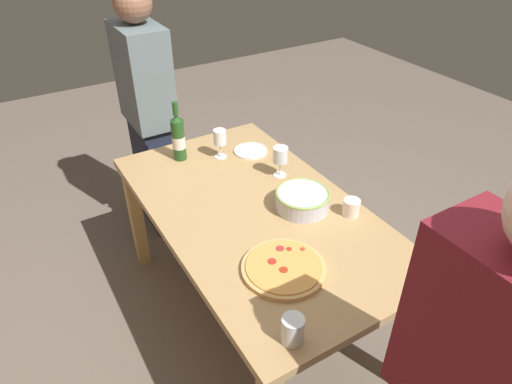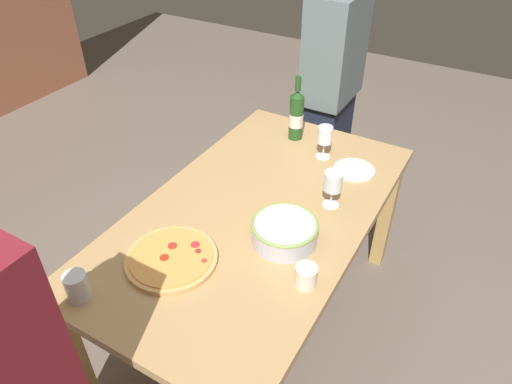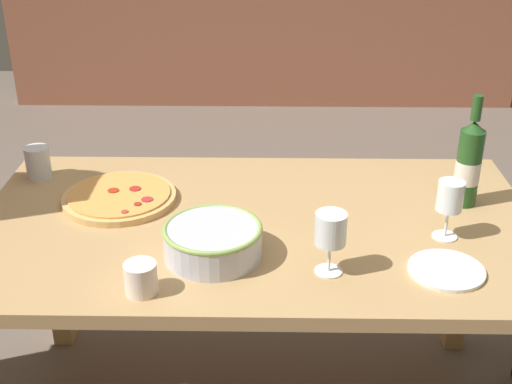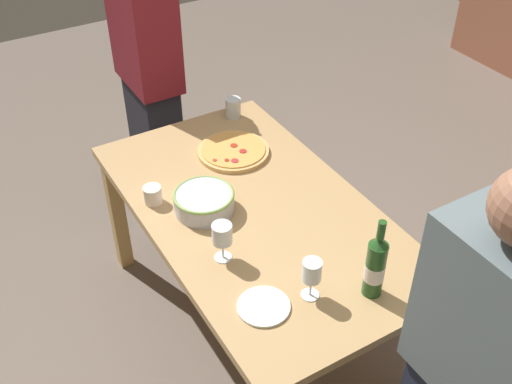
{
  "view_description": "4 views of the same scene",
  "coord_description": "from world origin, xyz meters",
  "px_view_note": "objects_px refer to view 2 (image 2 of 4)",
  "views": [
    {
      "loc": [
        -1.48,
        0.89,
        2.04
      ],
      "look_at": [
        0.0,
        0.0,
        0.84
      ],
      "focal_mm": 31.77,
      "sensor_mm": 36.0,
      "label": 1
    },
    {
      "loc": [
        -1.31,
        -0.76,
        1.98
      ],
      "look_at": [
        0.0,
        0.0,
        0.84
      ],
      "focal_mm": 32.55,
      "sensor_mm": 36.0,
      "label": 2
    },
    {
      "loc": [
        0.03,
        -1.7,
        1.69
      ],
      "look_at": [
        0.0,
        0.0,
        0.84
      ],
      "focal_mm": 47.76,
      "sensor_mm": 36.0,
      "label": 3
    },
    {
      "loc": [
        1.74,
        -1.03,
        2.44
      ],
      "look_at": [
        0.0,
        0.0,
        0.84
      ],
      "focal_mm": 43.59,
      "sensor_mm": 36.0,
      "label": 4
    }
  ],
  "objects_px": {
    "side_plate": "(354,170)",
    "person_host": "(331,94)",
    "wine_glass_near_pizza": "(333,183)",
    "cup_ceramic": "(306,276)",
    "dining_table": "(256,226)",
    "wine_bottle": "(296,115)",
    "serving_bowl": "(285,231)",
    "wine_glass_by_bottle": "(325,136)",
    "pizza": "(172,258)",
    "cup_amber": "(77,287)"
  },
  "relations": [
    {
      "from": "pizza",
      "to": "wine_glass_by_bottle",
      "type": "bearing_deg",
      "value": -12.08
    },
    {
      "from": "pizza",
      "to": "cup_ceramic",
      "type": "relative_size",
      "value": 4.3
    },
    {
      "from": "pizza",
      "to": "wine_glass_near_pizza",
      "type": "height_order",
      "value": "wine_glass_near_pizza"
    },
    {
      "from": "side_plate",
      "to": "pizza",
      "type": "bearing_deg",
      "value": 157.31
    },
    {
      "from": "pizza",
      "to": "side_plate",
      "type": "height_order",
      "value": "pizza"
    },
    {
      "from": "wine_bottle",
      "to": "cup_ceramic",
      "type": "height_order",
      "value": "wine_bottle"
    },
    {
      "from": "wine_bottle",
      "to": "cup_ceramic",
      "type": "distance_m",
      "value": 1.01
    },
    {
      "from": "wine_glass_near_pizza",
      "to": "dining_table",
      "type": "bearing_deg",
      "value": 125.76
    },
    {
      "from": "wine_bottle",
      "to": "wine_glass_by_bottle",
      "type": "relative_size",
      "value": 2.02
    },
    {
      "from": "side_plate",
      "to": "serving_bowl",
      "type": "bearing_deg",
      "value": 173.68
    },
    {
      "from": "cup_ceramic",
      "to": "person_host",
      "type": "relative_size",
      "value": 0.05
    },
    {
      "from": "cup_amber",
      "to": "wine_bottle",
      "type": "bearing_deg",
      "value": -6.89
    },
    {
      "from": "dining_table",
      "to": "wine_glass_near_pizza",
      "type": "height_order",
      "value": "wine_glass_near_pizza"
    },
    {
      "from": "wine_glass_by_bottle",
      "to": "pizza",
      "type": "bearing_deg",
      "value": 167.92
    },
    {
      "from": "wine_bottle",
      "to": "side_plate",
      "type": "bearing_deg",
      "value": -109.99
    },
    {
      "from": "serving_bowl",
      "to": "wine_bottle",
      "type": "height_order",
      "value": "wine_bottle"
    },
    {
      "from": "side_plate",
      "to": "person_host",
      "type": "xyz_separation_m",
      "value": [
        0.61,
        0.38,
        0.05
      ]
    },
    {
      "from": "wine_glass_near_pizza",
      "to": "cup_ceramic",
      "type": "xyz_separation_m",
      "value": [
        -0.45,
        -0.1,
        -0.08
      ]
    },
    {
      "from": "serving_bowl",
      "to": "wine_glass_near_pizza",
      "type": "height_order",
      "value": "wine_glass_near_pizza"
    },
    {
      "from": "wine_glass_near_pizza",
      "to": "wine_glass_by_bottle",
      "type": "height_order",
      "value": "wine_glass_by_bottle"
    },
    {
      "from": "dining_table",
      "to": "wine_bottle",
      "type": "distance_m",
      "value": 0.67
    },
    {
      "from": "pizza",
      "to": "cup_ceramic",
      "type": "height_order",
      "value": "cup_ceramic"
    },
    {
      "from": "cup_amber",
      "to": "person_host",
      "type": "xyz_separation_m",
      "value": [
        1.8,
        -0.16,
        0.0
      ]
    },
    {
      "from": "serving_bowl",
      "to": "person_host",
      "type": "relative_size",
      "value": 0.16
    },
    {
      "from": "dining_table",
      "to": "person_host",
      "type": "bearing_deg",
      "value": 6.49
    },
    {
      "from": "wine_glass_by_bottle",
      "to": "side_plate",
      "type": "xyz_separation_m",
      "value": [
        -0.04,
        -0.17,
        -0.11
      ]
    },
    {
      "from": "cup_amber",
      "to": "wine_glass_near_pizza",
      "type": "bearing_deg",
      "value": -31.23
    },
    {
      "from": "dining_table",
      "to": "person_host",
      "type": "distance_m",
      "value": 1.11
    },
    {
      "from": "wine_glass_by_bottle",
      "to": "cup_ceramic",
      "type": "distance_m",
      "value": 0.84
    },
    {
      "from": "serving_bowl",
      "to": "wine_glass_by_bottle",
      "type": "relative_size",
      "value": 1.54
    },
    {
      "from": "wine_glass_by_bottle",
      "to": "person_host",
      "type": "distance_m",
      "value": 0.61
    },
    {
      "from": "pizza",
      "to": "serving_bowl",
      "type": "bearing_deg",
      "value": -45.32
    },
    {
      "from": "serving_bowl",
      "to": "cup_ceramic",
      "type": "bearing_deg",
      "value": -133.93
    },
    {
      "from": "serving_bowl",
      "to": "side_plate",
      "type": "height_order",
      "value": "serving_bowl"
    },
    {
      "from": "pizza",
      "to": "wine_bottle",
      "type": "distance_m",
      "value": 1.04
    },
    {
      "from": "dining_table",
      "to": "serving_bowl",
      "type": "distance_m",
      "value": 0.26
    },
    {
      "from": "wine_bottle",
      "to": "cup_amber",
      "type": "relative_size",
      "value": 3.22
    },
    {
      "from": "wine_glass_by_bottle",
      "to": "cup_ceramic",
      "type": "relative_size",
      "value": 2.11
    },
    {
      "from": "serving_bowl",
      "to": "wine_glass_by_bottle",
      "type": "height_order",
      "value": "wine_glass_by_bottle"
    },
    {
      "from": "cup_amber",
      "to": "cup_ceramic",
      "type": "distance_m",
      "value": 0.77
    },
    {
      "from": "pizza",
      "to": "wine_glass_by_bottle",
      "type": "distance_m",
      "value": 0.96
    },
    {
      "from": "pizza",
      "to": "person_host",
      "type": "height_order",
      "value": "person_host"
    },
    {
      "from": "wine_glass_near_pizza",
      "to": "side_plate",
      "type": "height_order",
      "value": "wine_glass_near_pizza"
    },
    {
      "from": "wine_bottle",
      "to": "wine_glass_by_bottle",
      "type": "height_order",
      "value": "wine_bottle"
    },
    {
      "from": "cup_ceramic",
      "to": "pizza",
      "type": "bearing_deg",
      "value": 107.19
    },
    {
      "from": "serving_bowl",
      "to": "wine_bottle",
      "type": "relative_size",
      "value": 0.76
    },
    {
      "from": "pizza",
      "to": "side_plate",
      "type": "distance_m",
      "value": 0.97
    },
    {
      "from": "serving_bowl",
      "to": "dining_table",
      "type": "bearing_deg",
      "value": 60.23
    },
    {
      "from": "dining_table",
      "to": "side_plate",
      "type": "bearing_deg",
      "value": -27.85
    },
    {
      "from": "wine_bottle",
      "to": "person_host",
      "type": "height_order",
      "value": "person_host"
    }
  ]
}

